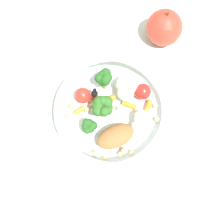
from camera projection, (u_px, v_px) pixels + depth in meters
The scene contains 4 objects.
ground_plane at pixel (113, 111), 0.59m from camera, with size 2.40×2.40×0.00m, color silver.
food_container at pixel (115, 108), 0.56m from camera, with size 0.22×0.22×0.07m.
loose_apple at pixel (164, 28), 0.61m from camera, with size 0.08×0.08×0.09m.
folded_napkin at pixel (30, 211), 0.52m from camera, with size 0.12×0.10×0.01m, color white.
Camera 1 is at (-0.02, -0.21, 0.55)m, focal length 46.46 mm.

